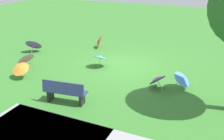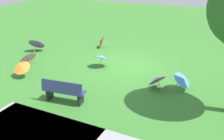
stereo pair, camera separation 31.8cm
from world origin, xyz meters
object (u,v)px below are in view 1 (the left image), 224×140
park_bench (65,92)px  parasol_pink_0 (25,58)px  parasol_blue_2 (101,57)px  parasol_blue_0 (183,79)px  parasol_purple_0 (34,44)px  parasol_purple_1 (157,79)px  parasol_red_0 (98,42)px  parasol_orange_0 (20,68)px

park_bench → parasol_pink_0: (3.80, -2.47, -0.06)m
park_bench → parasol_blue_2: size_ratio=1.84×
parasol_blue_0 → parasol_blue_2: 4.18m
parasol_purple_0 → parasol_blue_2: size_ratio=1.19×
parasol_blue_2 → parasol_blue_0: bearing=167.1°
parasol_purple_1 → parasol_blue_0: (-1.00, -0.28, 0.06)m
parasol_red_0 → parasol_blue_2: 3.07m
park_bench → parasol_purple_0: park_bench is taller
parasol_red_0 → parasol_purple_1: bearing=138.7°
parasol_pink_0 → parasol_blue_2: bearing=-160.0°
parasol_purple_1 → parasol_pink_0: (6.58, 0.06, 0.01)m
parasol_purple_0 → parasol_purple_1: size_ratio=1.10×
parasol_blue_2 → parasol_pink_0: bearing=20.0°
parasol_blue_2 → parasol_purple_1: bearing=158.4°
parasol_red_0 → parasol_blue_2: parasol_red_0 is taller
parasol_orange_0 → parasol_red_0: bearing=-103.5°
parasol_orange_0 → parasol_blue_2: bearing=-135.9°
park_bench → parasol_blue_0: 4.71m
parasol_purple_1 → parasol_red_0: parasol_red_0 is taller
parasol_pink_0 → parasol_purple_0: bearing=-63.2°
parasol_orange_0 → parasol_red_0: parasol_red_0 is taller
parasol_purple_1 → parasol_blue_0: 1.04m
park_bench → parasol_purple_1: (-2.78, -2.53, -0.06)m
park_bench → parasol_purple_1: 3.76m
parasol_orange_0 → parasol_purple_1: bearing=-166.4°
park_bench → parasol_blue_2: bearing=-85.5°
parasol_purple_1 → parasol_blue_2: parasol_blue_2 is taller
parasol_purple_0 → parasol_purple_1: bearing=166.0°
parasol_purple_1 → parasol_red_0: (4.48, -3.94, -0.02)m
parasol_purple_0 → parasol_orange_0: 3.73m
parasol_orange_0 → parasol_blue_2: (-2.69, -2.61, 0.02)m
parasol_purple_0 → parasol_pink_0: size_ratio=1.04×
parasol_orange_0 → parasol_purple_0: bearing=-61.2°
parasol_pink_0 → parasol_blue_2: parasol_pink_0 is taller
parasol_purple_0 → parasol_red_0: parasol_purple_0 is taller
parasol_blue_2 → parasol_red_0: bearing=-62.6°
park_bench → parasol_orange_0: size_ratio=2.05×
parasol_purple_0 → parasol_pink_0: (-0.98, 1.94, -0.07)m
parasol_purple_0 → parasol_blue_0: 8.71m
parasol_orange_0 → parasol_red_0: (-1.28, -5.33, -0.11)m
parasol_orange_0 → parasol_blue_2: size_ratio=0.90×
parasol_purple_0 → parasol_blue_0: (-8.56, 1.60, -0.02)m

